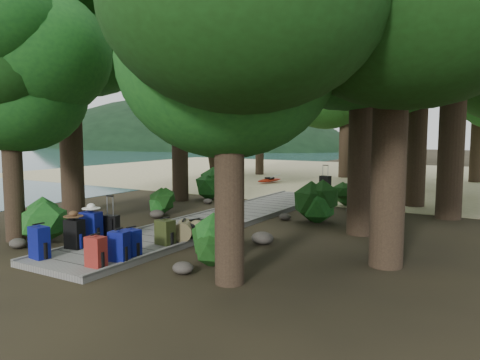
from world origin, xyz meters
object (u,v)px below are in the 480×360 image
Objects in this scene: backpack_left_a at (39,241)px; backpack_right_b at (119,245)px; duffel_right_black at (194,228)px; backpack_left_b at (75,232)px; backpack_right_a at (96,250)px; kayak at (270,179)px; duffel_right_khaki at (184,230)px; backpack_left_c at (91,226)px; backpack_right_c at (131,241)px; backpack_right_d at (165,231)px; suitcase_on_boardwalk at (111,228)px; lone_suitcase_on_sand at (325,184)px; sun_lounger at (410,184)px.

backpack_right_b is at bearing 29.73° from backpack_left_a.
backpack_left_a reaches higher than duffel_right_black.
backpack_right_a is at bearing -33.90° from backpack_left_b.
kayak is at bearing 124.02° from duffel_right_black.
backpack_right_b reaches higher than duffel_right_khaki.
backpack_right_b is at bearing -34.48° from backpack_left_c.
backpack_right_d is at bearing 98.04° from backpack_right_c.
backpack_left_a is at bearing -100.69° from duffel_right_black.
backpack_right_a is 1.04× the size of backpack_right_d.
lone_suitcase_on_sand is (0.97, 10.98, -0.03)m from suitcase_on_boardwalk.
backpack_right_d is 0.59m from duffel_right_khaki.
kayak is at bearing 111.78° from backpack_right_c.
duffel_right_khaki is 1.05× the size of duffel_right_black.
backpack_left_c reaches higher than sun_lounger.
backpack_right_b reaches higher than kayak.
backpack_left_c is 1.21× the size of backpack_right_b.
backpack_right_c is 0.29× the size of sun_lounger.
backpack_left_b reaches higher than kayak.
backpack_left_b is 1.05× the size of duffel_right_khaki.
kayak is 6.68m from sun_lounger.
backpack_right_d reaches higher than duffel_right_khaki.
backpack_left_a is at bearing -95.37° from backpack_left_c.
backpack_left_c is 1.09× the size of lone_suitcase_on_sand.
duffel_right_black is at bearing -59.31° from kayak.
duffel_right_black is (0.08, 2.89, -0.12)m from backpack_right_a.
backpack_left_b reaches higher than duffel_right_black.
backpack_right_c is (1.46, 0.16, -0.04)m from backpack_left_b.
backpack_right_d is 13.06m from sun_lounger.
sun_lounger is (4.00, 14.91, -0.11)m from backpack_left_a.
backpack_right_b is 1.48m from backpack_right_d.
duffel_right_black is at bearing 28.79° from suitcase_on_boardwalk.
lone_suitcase_on_sand is at bearing 74.61° from backpack_left_c.
backpack_left_a is 1.12× the size of backpack_right_a.
backpack_left_a is 1.03× the size of backpack_left_b.
backpack_right_b reaches higher than suitcase_on_boardwalk.
suitcase_on_boardwalk is (-1.30, -0.33, -0.01)m from backpack_right_d.
backpack_left_b is 11.94m from lone_suitcase_on_sand.
backpack_right_b reaches higher than lone_suitcase_on_sand.
backpack_left_c is 2.31m from duffel_right_black.
backpack_left_a is at bearing -147.50° from duffel_right_khaki.
backpack_left_a is 1.38m from backpack_left_c.
lone_suitcase_on_sand is at bearing 99.92° from backpack_right_d.
backpack_right_c is at bearing -71.16° from lone_suitcase_on_sand.
backpack_right_a reaches higher than suitcase_on_boardwalk.
backpack_right_a is 0.96× the size of duffel_right_khaki.
backpack_left_b is at bearing -168.31° from backpack_right_c.
kayak is at bearing 103.22° from backpack_right_a.
sun_lounger is (2.97, 2.14, -0.02)m from lone_suitcase_on_sand.
backpack_left_a is 1.17× the size of backpack_right_c.
sun_lounger is at bearing 84.78° from backpack_right_c.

